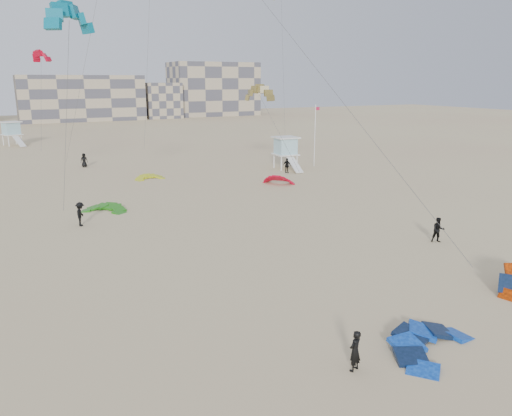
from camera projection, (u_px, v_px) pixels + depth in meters
name	position (u px, v px, depth m)	size (l,w,h in m)	color
ground	(293.00, 338.00, 21.19)	(320.00, 320.00, 0.00)	#CCBD89
kite_ground_blue	(430.00, 349.00, 20.33)	(4.10, 4.21, 1.00)	blue
kite_ground_green	(105.00, 211.00, 41.82)	(3.47, 3.62, 0.85)	#148214
kite_ground_red_far	(279.00, 184.00, 52.86)	(3.10, 2.90, 1.57)	red
kite_ground_yellow	(150.00, 179.00, 55.42)	(3.04, 3.14, 0.80)	#BBCB0A
kitesurfer_main	(355.00, 351.00, 18.62)	(0.59, 0.39, 1.63)	black
kitesurfer_b	(438.00, 230.00, 33.52)	(0.83, 0.65, 1.71)	black
kitesurfer_c	(80.00, 214.00, 37.29)	(1.18, 0.68, 1.83)	black
kitesurfer_d	(287.00, 166.00, 58.76)	(1.03, 0.43, 1.77)	black
kitesurfer_e	(84.00, 160.00, 62.76)	(0.86, 0.56, 1.75)	black
kitesurfer_f	(288.00, 142.00, 80.69)	(1.68, 0.54, 1.81)	black
kite_fly_teal_a	(69.00, 20.00, 36.02)	(5.49, 5.49, 15.27)	#09688F
kite_fly_olive	(259.00, 95.00, 55.66)	(4.63, 8.85, 9.27)	olive
kite_fly_red	(41.00, 57.00, 72.54)	(4.53, 7.72, 14.35)	red
lifeguard_tower_near	(286.00, 153.00, 61.39)	(2.97, 5.47, 3.94)	white
lifeguard_tower_far	(12.00, 134.00, 83.51)	(3.67, 5.93, 4.00)	white
flagpole	(315.00, 134.00, 62.76)	(0.63, 0.10, 7.70)	white
condo_mid	(81.00, 98.00, 136.49)	(32.00, 16.00, 12.00)	tan
condo_east	(213.00, 89.00, 155.19)	(26.00, 14.00, 16.00)	tan
condo_fill_right	(161.00, 100.00, 144.61)	(10.00, 10.00, 10.00)	tan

